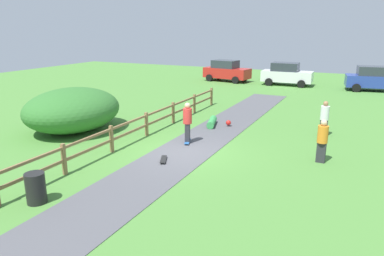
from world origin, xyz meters
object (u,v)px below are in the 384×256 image
skater_fallen (213,122)px  parked_car_blue (374,79)px  bystander_white (324,117)px  trash_bin (36,188)px  skater_riding (187,121)px  bush_large (73,110)px  skateboard_loose (163,159)px  parked_car_red (226,71)px  parked_car_white (286,74)px  bystander_orange (322,139)px

skater_fallen → parked_car_blue: bearing=64.4°
skater_fallen → bystander_white: bearing=6.2°
trash_bin → skater_riding: 7.01m
bush_large → bystander_white: 11.81m
skateboard_loose → parked_car_red: 21.36m
parked_car_red → parked_car_blue: bearing=-0.1°
skater_fallen → skateboard_loose: bearing=-87.2°
bush_large → skater_fallen: bearing=32.8°
parked_car_red → parked_car_white: bearing=-0.1°
parked_car_white → parked_car_blue: bearing=-0.1°
trash_bin → skateboard_loose: size_ratio=1.11×
skater_riding → parked_car_white: parked_car_white is taller
trash_bin → skater_riding: skater_riding is taller
bush_large → parked_car_red: 18.89m
bush_large → bystander_orange: bearing=3.4°
skater_fallen → skateboard_loose: 5.53m
bystander_orange → parked_car_blue: bearing=84.7°
bush_large → skater_fallen: size_ratio=3.30×
bystander_orange → parked_car_white: 18.89m
parked_car_blue → parked_car_red: bearing=179.9°
trash_bin → bystander_white: 12.43m
skateboard_loose → parked_car_white: (0.21, 20.67, 0.87)m
bush_large → parked_car_white: size_ratio=1.16×
skateboard_loose → bystander_orange: bearing=25.1°
bystander_white → parked_car_blue: (2.01, 14.58, 0.06)m
parked_car_blue → skateboard_loose: bearing=-108.6°
skater_riding → parked_car_red: bearing=105.5°
bush_large → parked_car_blue: (13.02, 18.86, -0.08)m
parked_car_red → parked_car_white: size_ratio=1.04×
skater_riding → bystander_orange: skater_riding is taller
skater_riding → parked_car_red: size_ratio=0.40×
skateboard_loose → parked_car_red: (-5.26, 20.68, 0.87)m
bush_large → parked_car_white: bush_large is taller
skater_fallen → parked_car_white: (0.48, 15.16, 0.76)m
parked_car_white → bush_large: bearing=-108.3°
bystander_white → parked_car_white: (-4.75, 14.58, 0.06)m
skater_riding → parked_car_red: 19.00m
trash_bin → parked_car_blue: 26.55m
skater_riding → bystander_white: skater_riding is taller
bystander_orange → skater_riding: bearing=-179.0°
bystander_white → bystander_orange: (0.34, -3.61, -0.00)m
trash_bin → parked_car_white: parked_car_white is taller
trash_bin → skater_fallen: 10.06m
parked_car_blue → parked_car_white: bearing=179.9°
skater_riding → parked_car_red: parked_car_red is taller
skater_fallen → bystander_orange: bystander_orange is taller
parked_car_white → bystander_white: bearing=-71.9°
bystander_white → parked_car_blue: bearing=82.2°
parked_car_blue → bystander_orange: bearing=-95.3°
bystander_white → parked_car_blue: parked_car_blue is taller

